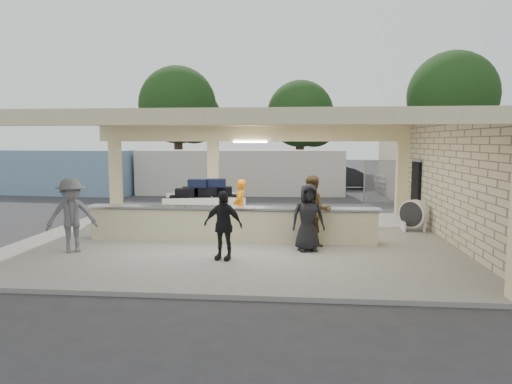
# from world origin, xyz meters

# --- Properties ---
(ground) EXTENTS (120.00, 120.00, 0.00)m
(ground) POSITION_xyz_m (0.00, 0.00, 0.00)
(ground) COLOR #2B2B2E
(ground) RESTS_ON ground
(pavilion) EXTENTS (12.01, 10.00, 3.55)m
(pavilion) POSITION_xyz_m (0.21, 0.66, 1.35)
(pavilion) COLOR slate
(pavilion) RESTS_ON ground
(baggage_counter) EXTENTS (8.20, 0.58, 0.98)m
(baggage_counter) POSITION_xyz_m (0.00, -0.50, 0.59)
(baggage_counter) COLOR beige
(baggage_counter) RESTS_ON pavilion
(luggage_cart) EXTENTS (2.92, 2.13, 1.55)m
(luggage_cart) POSITION_xyz_m (-1.32, 1.95, 0.94)
(luggage_cart) COLOR white
(luggage_cart) RESTS_ON pavilion
(drum_fan) EXTENTS (0.83, 0.83, 0.98)m
(drum_fan) POSITION_xyz_m (5.47, 1.52, 0.63)
(drum_fan) COLOR white
(drum_fan) RESTS_ON pavilion
(baggage_handler) EXTENTS (0.35, 0.61, 1.65)m
(baggage_handler) POSITION_xyz_m (0.08, 0.70, 0.92)
(baggage_handler) COLOR orange
(baggage_handler) RESTS_ON pavilion
(passenger_a) EXTENTS (0.96, 0.48, 1.91)m
(passenger_a) POSITION_xyz_m (2.26, -1.00, 1.05)
(passenger_a) COLOR brown
(passenger_a) RESTS_ON pavilion
(passenger_b) EXTENTS (1.02, 0.56, 1.65)m
(passenger_b) POSITION_xyz_m (0.07, -2.48, 0.92)
(passenger_b) COLOR black
(passenger_b) RESTS_ON pavilion
(passenger_c) EXTENTS (1.26, 1.00, 1.89)m
(passenger_c) POSITION_xyz_m (-3.86, -2.12, 1.04)
(passenger_c) COLOR #525358
(passenger_c) RESTS_ON pavilion
(passenger_d) EXTENTS (0.90, 0.52, 1.73)m
(passenger_d) POSITION_xyz_m (2.10, -1.42, 0.97)
(passenger_d) COLOR black
(passenger_d) RESTS_ON pavilion
(car_white_a) EXTENTS (5.74, 4.04, 1.49)m
(car_white_a) POSITION_xyz_m (8.87, 12.75, 0.75)
(car_white_a) COLOR white
(car_white_a) RESTS_ON ground
(car_white_b) EXTENTS (5.06, 3.36, 1.50)m
(car_white_b) POSITION_xyz_m (12.57, 13.38, 0.75)
(car_white_b) COLOR white
(car_white_b) RESTS_ON ground
(car_dark) EXTENTS (4.20, 1.65, 1.38)m
(car_dark) POSITION_xyz_m (4.86, 15.22, 0.69)
(car_dark) COLOR black
(car_dark) RESTS_ON ground
(container_white) EXTENTS (11.23, 2.55, 2.42)m
(container_white) POSITION_xyz_m (-1.30, 11.75, 1.21)
(container_white) COLOR beige
(container_white) RESTS_ON ground
(container_blue) EXTENTS (9.45, 2.95, 2.42)m
(container_blue) POSITION_xyz_m (-11.66, 10.96, 1.21)
(container_blue) COLOR #7A9CC3
(container_blue) RESTS_ON ground
(fence) EXTENTS (12.06, 0.06, 2.03)m
(fence) POSITION_xyz_m (11.00, 9.00, 1.05)
(fence) COLOR gray
(fence) RESTS_ON ground
(tree_left) EXTENTS (6.60, 6.30, 9.00)m
(tree_left) POSITION_xyz_m (-7.68, 24.16, 5.59)
(tree_left) COLOR #382619
(tree_left) RESTS_ON ground
(tree_mid) EXTENTS (6.00, 5.60, 8.00)m
(tree_mid) POSITION_xyz_m (2.32, 26.16, 4.96)
(tree_mid) COLOR #382619
(tree_mid) RESTS_ON ground
(tree_right) EXTENTS (7.20, 7.00, 10.00)m
(tree_right) POSITION_xyz_m (14.32, 25.16, 6.21)
(tree_right) COLOR #382619
(tree_right) RESTS_ON ground
(adjacent_building) EXTENTS (6.00, 8.00, 3.20)m
(adjacent_building) POSITION_xyz_m (9.50, 10.00, 1.60)
(adjacent_building) COLOR beige
(adjacent_building) RESTS_ON ground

